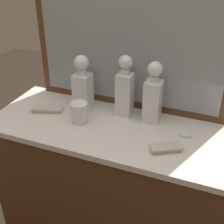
{
  "coord_description": "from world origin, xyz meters",
  "views": [
    {
      "loc": [
        0.46,
        -1.15,
        1.72
      ],
      "look_at": [
        0.0,
        0.0,
        1.0
      ],
      "focal_mm": 49.39,
      "sensor_mm": 36.0,
      "label": 1
    }
  ],
  "objects": [
    {
      "name": "porcelain_dish",
      "position": [
        0.34,
        0.06,
        0.93
      ],
      "size": [
        0.06,
        0.06,
        0.01
      ],
      "color": "silver",
      "rests_on": "dresser"
    },
    {
      "name": "crystal_decanter_far_left",
      "position": [
        0.16,
        0.12,
        1.05
      ],
      "size": [
        0.08,
        0.08,
        0.31
      ],
      "color": "white",
      "rests_on": "dresser"
    },
    {
      "name": "crystal_tumbler_left",
      "position": [
        -0.16,
        -0.02,
        0.97
      ],
      "size": [
        0.08,
        0.08,
        0.1
      ],
      "color": "white",
      "rests_on": "dresser"
    },
    {
      "name": "dresser",
      "position": [
        0.0,
        0.0,
        0.46
      ],
      "size": [
        1.2,
        0.48,
        0.92
      ],
      "color": "brown",
      "rests_on": "ground_plane"
    },
    {
      "name": "crystal_decanter_left",
      "position": [
        0.01,
        0.14,
        1.05
      ],
      "size": [
        0.08,
        0.08,
        0.31
      ],
      "color": "white",
      "rests_on": "dresser"
    },
    {
      "name": "dresser_mirror",
      "position": [
        0.0,
        0.22,
        1.31
      ],
      "size": [
        1.01,
        0.03,
        0.77
      ],
      "color": "brown",
      "rests_on": "dresser"
    },
    {
      "name": "silver_brush_far_left",
      "position": [
        0.28,
        -0.09,
        0.94
      ],
      "size": [
        0.15,
        0.12,
        0.02
      ],
      "color": "#B7A88C",
      "rests_on": "dresser"
    },
    {
      "name": "silver_brush_left",
      "position": [
        -0.36,
        0.01,
        0.94
      ],
      "size": [
        0.17,
        0.11,
        0.02
      ],
      "color": "#B7A88C",
      "rests_on": "dresser"
    },
    {
      "name": "crystal_decanter_right",
      "position": [
        -0.21,
        0.12,
        1.04
      ],
      "size": [
        0.08,
        0.08,
        0.29
      ],
      "color": "white",
      "rests_on": "dresser"
    }
  ]
}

